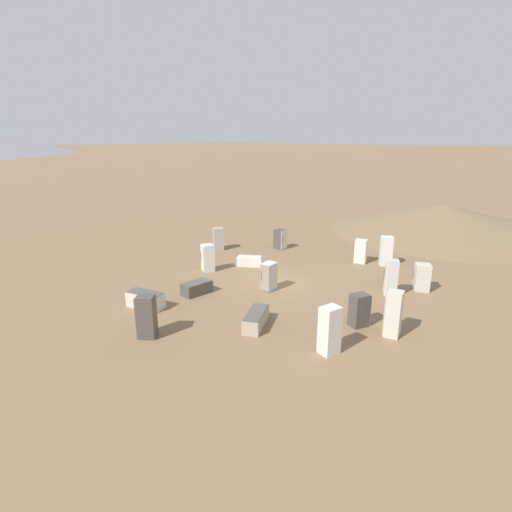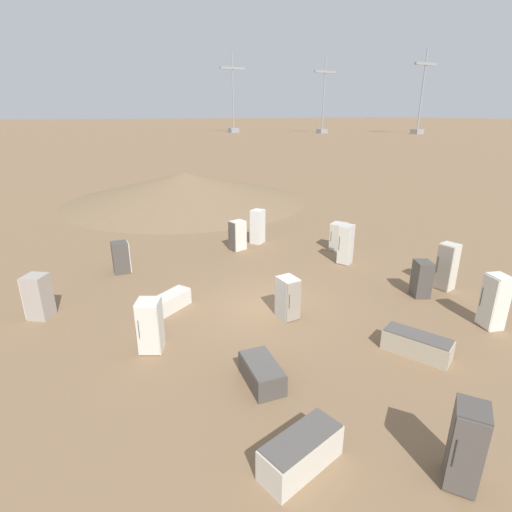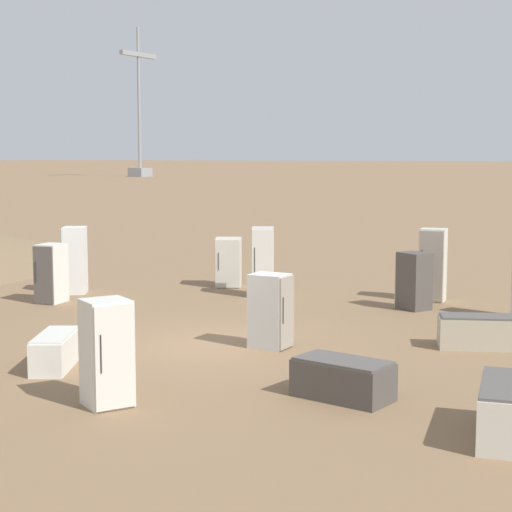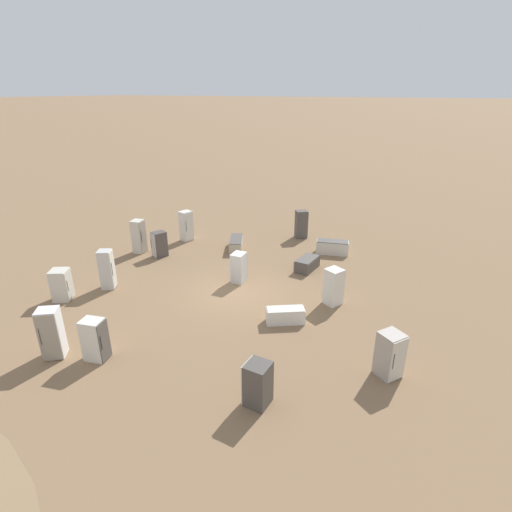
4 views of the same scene
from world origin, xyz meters
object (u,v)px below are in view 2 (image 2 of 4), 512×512
(power_pylon_0, at_px, (420,108))
(discarded_fridge_1, at_px, (238,235))
(discarded_fridge_9, at_px, (257,226))
(discarded_fridge_11, at_px, (494,302))
(discarded_fridge_13, at_px, (338,237))
(discarded_fridge_5, at_px, (447,267))
(discarded_fridge_8, at_px, (466,447))
(discarded_fridge_0, at_px, (288,298))
(discarded_fridge_4, at_px, (150,326))
(discarded_fridge_7, at_px, (346,244))
(discarded_fridge_3, at_px, (121,257))
(discarded_fridge_15, at_px, (421,279))
(discarded_fridge_2, at_px, (262,373))
(discarded_fridge_6, at_px, (301,452))
(discarded_fridge_10, at_px, (171,301))
(power_pylon_1, at_px, (323,111))
(discarded_fridge_14, at_px, (38,297))
(power_pylon_2, at_px, (233,109))
(discarded_fridge_12, at_px, (417,344))

(power_pylon_0, xyz_separation_m, discarded_fridge_1, (103.68, 83.08, -7.39))
(discarded_fridge_9, relative_size, discarded_fridge_11, 1.00)
(power_pylon_0, height_order, discarded_fridge_13, power_pylon_0)
(discarded_fridge_5, bearing_deg, discarded_fridge_8, 120.46)
(discarded_fridge_0, bearing_deg, discarded_fridge_8, 83.16)
(discarded_fridge_4, bearing_deg, power_pylon_0, -113.90)
(discarded_fridge_7, bearing_deg, discarded_fridge_0, 93.95)
(discarded_fridge_3, height_order, discarded_fridge_11, discarded_fridge_11)
(discarded_fridge_15, bearing_deg, discarded_fridge_0, -163.22)
(discarded_fridge_3, bearing_deg, power_pylon_0, 129.59)
(discarded_fridge_2, height_order, discarded_fridge_6, discarded_fridge_6)
(discarded_fridge_8, bearing_deg, discarded_fridge_10, -20.36)
(discarded_fridge_2, height_order, discarded_fridge_13, discarded_fridge_13)
(power_pylon_1, distance_m, discarded_fridge_7, 129.77)
(discarded_fridge_10, distance_m, discarded_fridge_15, 9.65)
(discarded_fridge_9, xyz_separation_m, discarded_fridge_14, (10.71, 4.24, -0.14))
(discarded_fridge_4, distance_m, discarded_fridge_15, 10.37)
(power_pylon_2, distance_m, discarded_fridge_15, 138.15)
(power_pylon_1, distance_m, discarded_fridge_8, 141.76)
(power_pylon_1, distance_m, discarded_fridge_13, 127.78)
(discarded_fridge_0, bearing_deg, discarded_fridge_11, 144.51)
(discarded_fridge_10, relative_size, discarded_fridge_12, 0.79)
(discarded_fridge_5, height_order, discarded_fridge_8, discarded_fridge_5)
(power_pylon_0, xyz_separation_m, power_pylon_2, (51.01, -37.64, -0.09))
(discarded_fridge_1, relative_size, discarded_fridge_10, 0.95)
(discarded_fridge_8, bearing_deg, discarded_fridge_5, -86.62)
(discarded_fridge_13, bearing_deg, discarded_fridge_12, 126.54)
(power_pylon_0, distance_m, discarded_fridge_6, 145.02)
(discarded_fridge_1, relative_size, discarded_fridge_3, 1.09)
(discarded_fridge_6, bearing_deg, discarded_fridge_3, 172.08)
(discarded_fridge_0, distance_m, discarded_fridge_15, 5.64)
(discarded_fridge_2, relative_size, discarded_fridge_8, 0.90)
(discarded_fridge_13, bearing_deg, discarded_fridge_9, 17.74)
(discarded_fridge_0, height_order, discarded_fridge_15, discarded_fridge_0)
(power_pylon_0, distance_m, power_pylon_1, 31.70)
(discarded_fridge_6, bearing_deg, discarded_fridge_0, 136.92)
(discarded_fridge_12, bearing_deg, discarded_fridge_0, 95.84)
(discarded_fridge_11, xyz_separation_m, discarded_fridge_14, (13.53, -7.55, -0.14))
(discarded_fridge_13, bearing_deg, discarded_fridge_3, 50.68)
(discarded_fridge_9, bearing_deg, discarded_fridge_7, -99.35)
(discarded_fridge_7, relative_size, discarded_fridge_14, 1.20)
(power_pylon_1, xyz_separation_m, discarded_fridge_11, (73.90, 113.12, -6.53))
(discarded_fridge_12, bearing_deg, power_pylon_2, 43.15)
(discarded_fridge_13, height_order, discarded_fridge_15, discarded_fridge_13)
(power_pylon_2, distance_m, discarded_fridge_9, 130.80)
(discarded_fridge_2, relative_size, discarded_fridge_13, 1.11)
(discarded_fridge_2, xyz_separation_m, discarded_fridge_14, (5.28, -6.75, 0.48))
(discarded_fridge_0, bearing_deg, discarded_fridge_10, -38.20)
(discarded_fridge_0, height_order, discarded_fridge_11, discarded_fridge_11)
(discarded_fridge_11, bearing_deg, discarded_fridge_2, 100.08)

